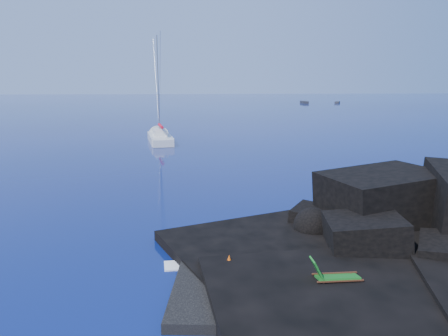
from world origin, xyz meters
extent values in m
plane|color=#040D3F|center=(0.00, 0.00, 0.00)|extent=(400.00, 400.00, 0.00)
cube|color=black|center=(4.50, 0.50, 0.00)|extent=(9.08, 6.86, 0.70)
cube|color=white|center=(6.35, 2.11, 0.38)|extent=(2.13, 1.03, 0.06)
cone|color=#DD530B|center=(2.27, 1.74, 0.60)|extent=(0.42, 0.42, 0.50)
cube|color=#27262C|center=(34.69, 117.57, 0.00)|extent=(1.65, 5.07, 0.67)
cube|color=#27272C|center=(44.74, 117.11, 0.00)|extent=(2.73, 4.12, 0.53)
camera|label=1|loc=(0.98, -13.63, 7.35)|focal=35.00mm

